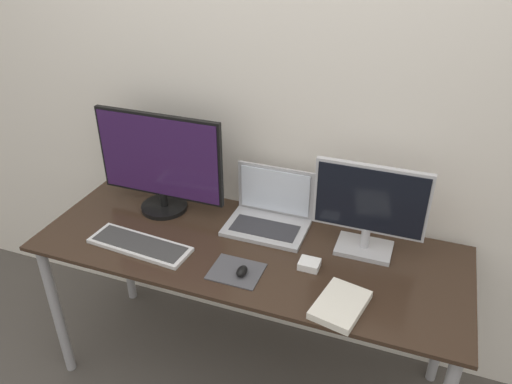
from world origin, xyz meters
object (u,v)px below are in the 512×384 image
object	(u,v)px
power_brick	(309,264)
keyboard	(140,245)
monitor_left	(160,163)
book	(340,305)
laptop	(270,212)
monitor_right	(369,208)
mouse	(242,271)

from	to	relation	value
power_brick	keyboard	bearing A→B (deg)	-170.77
monitor_left	book	size ratio (longest dim) A/B	2.39
book	laptop	bearing A→B (deg)	134.20
monitor_left	power_brick	distance (m)	0.82
monitor_left	monitor_right	size ratio (longest dim) A/B	1.35
monitor_left	mouse	xyz separation A→B (m)	(0.53, -0.33, -0.22)
laptop	keyboard	distance (m)	0.58
monitor_right	laptop	bearing A→B (deg)	173.68
book	monitor_right	bearing A→B (deg)	87.01
mouse	book	distance (m)	0.40
keyboard	monitor_right	bearing A→B (deg)	19.08
laptop	mouse	bearing A→B (deg)	-87.46
monitor_left	mouse	distance (m)	0.66
book	monitor_left	bearing A→B (deg)	157.82
monitor_left	mouse	bearing A→B (deg)	-32.16
monitor_right	mouse	size ratio (longest dim) A/B	7.02
book	power_brick	size ratio (longest dim) A/B	3.12
monitor_left	laptop	world-z (taller)	monitor_left
keyboard	monitor_left	bearing A→B (deg)	100.01
mouse	keyboard	bearing A→B (deg)	177.07
monitor_right	monitor_left	bearing A→B (deg)	180.00
monitor_left	keyboard	world-z (taller)	monitor_left
monitor_left	book	world-z (taller)	monitor_left
monitor_right	laptop	size ratio (longest dim) A/B	1.27
keyboard	book	world-z (taller)	book
power_brick	book	bearing A→B (deg)	-48.26
mouse	book	world-z (taller)	mouse
mouse	monitor_right	bearing A→B (deg)	38.60
monitor_left	power_brick	size ratio (longest dim) A/B	7.47
keyboard	book	bearing A→B (deg)	-4.54
laptop	mouse	xyz separation A→B (m)	(0.02, -0.38, -0.04)
laptop	book	world-z (taller)	laptop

